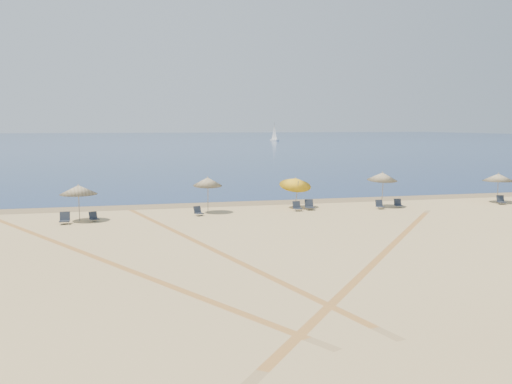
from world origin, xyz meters
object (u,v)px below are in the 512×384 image
at_px(chair_3, 94,217).
at_px(chair_9, 501,200).
at_px(umbrella_1, 78,190).
at_px(chair_2, 65,219).
at_px(chair_7, 380,205).
at_px(sailboat_1, 274,135).
at_px(chair_4, 198,211).
at_px(chair_8, 398,204).
at_px(chair_5, 297,207).
at_px(umbrella_4, 382,176).
at_px(chair_6, 309,205).
at_px(umbrella_3, 296,182).
at_px(umbrella_2, 208,182).
at_px(umbrella_5, 498,177).

distance_m(chair_3, chair_9, 28.87).
xyz_separation_m(umbrella_1, chair_2, (-0.78, -0.88, -1.60)).
height_order(chair_7, chair_9, chair_9).
bearing_deg(sailboat_1, umbrella_1, -125.87).
bearing_deg(chair_4, chair_8, -19.98).
height_order(chair_4, chair_7, chair_7).
distance_m(chair_5, sailboat_1, 174.80).
bearing_deg(chair_8, chair_4, -172.33).
bearing_deg(sailboat_1, chair_8, -119.19).
relative_size(chair_8, sailboat_1, 0.10).
distance_m(chair_7, chair_9, 9.70).
bearing_deg(chair_4, chair_7, -20.77).
bearing_deg(chair_8, sailboat_1, 84.37).
relative_size(chair_4, chair_9, 0.97).
height_order(umbrella_4, chair_6, umbrella_4).
xyz_separation_m(umbrella_3, umbrella_4, (6.12, -1.03, 0.34)).
bearing_deg(umbrella_4, chair_3, -175.86).
relative_size(umbrella_4, chair_3, 3.61).
bearing_deg(umbrella_2, umbrella_5, -0.88).
bearing_deg(chair_7, umbrella_5, 8.21).
distance_m(umbrella_4, sailboat_1, 172.88).
bearing_deg(chair_9, umbrella_1, -166.00).
distance_m(umbrella_1, umbrella_5, 30.07).
bearing_deg(umbrella_2, umbrella_4, -1.33).
distance_m(umbrella_4, chair_7, 2.16).
xyz_separation_m(umbrella_1, chair_4, (7.31, 0.29, -1.65)).
bearing_deg(umbrella_5, chair_2, -176.54).
relative_size(chair_7, sailboat_1, 0.09).
bearing_deg(chair_8, umbrella_4, 152.61).
distance_m(umbrella_3, umbrella_4, 6.22).
relative_size(chair_3, chair_5, 1.10).
xyz_separation_m(chair_7, sailboat_1, (40.36, 169.08, 1.81)).
height_order(chair_7, chair_8, chair_8).
distance_m(chair_3, chair_7, 19.18).
height_order(umbrella_2, chair_3, umbrella_2).
bearing_deg(umbrella_1, chair_3, -24.91).
relative_size(umbrella_4, umbrella_5, 1.11).
distance_m(umbrella_2, chair_3, 7.68).
xyz_separation_m(umbrella_1, chair_3, (0.85, -0.39, -1.65)).
bearing_deg(sailboat_1, umbrella_3, -121.60).
bearing_deg(chair_2, chair_8, 3.88).
relative_size(umbrella_4, chair_4, 3.53).
bearing_deg(umbrella_3, chair_4, -166.05).
bearing_deg(chair_6, umbrella_5, 6.96).
bearing_deg(umbrella_3, umbrella_2, -173.33).
bearing_deg(umbrella_3, sailboat_1, 74.64).
distance_m(umbrella_3, chair_4, 7.53).
distance_m(chair_2, chair_3, 1.70).
height_order(chair_4, chair_5, chair_5).
distance_m(chair_4, chair_7, 12.71).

